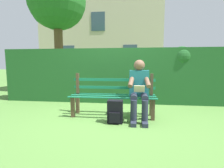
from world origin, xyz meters
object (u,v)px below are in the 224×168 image
object	(u,v)px
park_bench	(113,96)
tree	(55,4)
backpack	(115,112)
person_seated	(139,88)

from	to	relation	value
park_bench	tree	world-z (taller)	tree
park_bench	backpack	xyz separation A→B (m)	(-0.09, 0.46, -0.22)
person_seated	tree	size ratio (longest dim) A/B	0.25
park_bench	backpack	world-z (taller)	park_bench
park_bench	tree	size ratio (longest dim) A/B	0.37
park_bench	tree	xyz separation A→B (m)	(2.71, -3.29, 3.07)
person_seated	tree	world-z (taller)	tree
park_bench	backpack	bearing A→B (deg)	101.57
person_seated	backpack	distance (m)	0.67
tree	backpack	distance (m)	5.73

